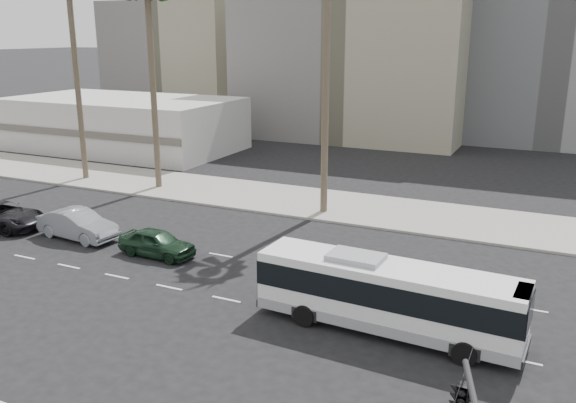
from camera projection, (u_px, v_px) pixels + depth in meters
The scene contains 10 objects.
ground at pixel (289, 313), 24.73m from camera, with size 700.00×700.00×0.00m, color black.
sidewalk_north at pixel (391, 212), 38.23m from camera, with size 120.00×7.00×0.15m, color gray.
commercial_low at pixel (123, 124), 58.91m from camera, with size 22.00×12.16×5.00m.
midrise_beige_west at pixel (362, 52), 66.42m from camera, with size 24.00×18.00×18.00m, color slate.
midrise_gray_center at pixel (565, 14), 63.32m from camera, with size 20.00×20.00×26.00m, color slate.
midrise_beige_far at pixel (191, 60), 81.75m from camera, with size 18.00×16.00×15.00m, color slate.
city_bus at pixel (387, 294), 22.82m from camera, with size 10.28×2.80×2.92m.
car_a at pixel (157, 243), 30.85m from camera, with size 4.17×1.68×1.42m, color #16301E.
car_b at pixel (78, 225), 33.43m from camera, with size 4.92×1.72×1.62m, color gray.
car_c at pixel (1, 215), 35.29m from camera, with size 5.53×2.55×1.54m, color black.
Camera 1 is at (9.47, -20.47, 11.13)m, focal length 37.45 mm.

